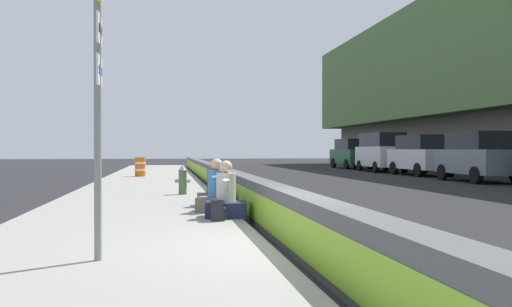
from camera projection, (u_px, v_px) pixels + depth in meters
name	position (u px, v px, depth m)	size (l,w,h in m)	color
ground_plane	(303.00, 254.00, 7.85)	(160.00, 160.00, 0.00)	#232326
sidewalk_strip	(111.00, 255.00, 7.43)	(80.00, 4.40, 0.14)	gray
jersey_barrier	(302.00, 224.00, 7.85)	(76.00, 0.45, 0.85)	#545456
route_sign_post	(98.00, 88.00, 6.68)	(0.44, 0.09, 3.60)	gray
fire_hydrant	(183.00, 179.00, 16.53)	(0.26, 0.46, 0.88)	#47663D
seated_person_foreground	(226.00, 199.00, 10.97)	(0.77, 0.88, 1.13)	#23284C
seated_person_middle	(217.00, 195.00, 11.99)	(0.89, 0.97, 1.14)	#706651
seated_person_rear	(215.00, 191.00, 13.20)	(0.71, 0.82, 1.11)	#424247
backpack	(217.00, 210.00, 10.44)	(0.32, 0.28, 0.40)	#232328
construction_barrel	(140.00, 167.00, 27.41)	(0.54, 0.54, 0.95)	orange
parked_car_fourth	(478.00, 156.00, 25.11)	(4.86, 2.19, 2.28)	slate
parked_car_midline	(421.00, 155.00, 31.14)	(4.84, 2.14, 2.28)	silver
parked_car_far	(381.00, 151.00, 36.52)	(5.17, 2.24, 2.56)	silver
parked_car_farther	(351.00, 153.00, 42.64)	(4.84, 2.14, 2.28)	#145128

